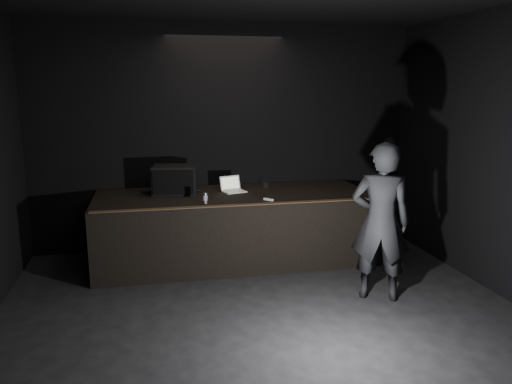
{
  "coord_description": "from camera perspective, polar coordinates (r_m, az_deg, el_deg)",
  "views": [
    {
      "loc": [
        -1.17,
        -4.32,
        2.55
      ],
      "look_at": [
        0.24,
        2.3,
        1.11
      ],
      "focal_mm": 35.0,
      "sensor_mm": 36.0,
      "label": 1
    }
  ],
  "objects": [
    {
      "name": "wii_remote",
      "position": [
        6.89,
        1.44,
        -0.86
      ],
      "size": [
        0.12,
        0.15,
        0.03
      ],
      "primitive_type": "cube",
      "rotation": [
        0.0,
        0.0,
        0.64
      ],
      "color": "silver",
      "rests_on": "stage_riser"
    },
    {
      "name": "room_walls",
      "position": [
        4.51,
        3.14,
        5.27
      ],
      "size": [
        6.1,
        7.1,
        3.52
      ],
      "color": "black",
      "rests_on": "ground"
    },
    {
      "name": "beer_can",
      "position": [
        6.73,
        -5.82,
        -0.7
      ],
      "size": [
        0.06,
        0.06,
        0.15
      ],
      "color": "silver",
      "rests_on": "stage_riser"
    },
    {
      "name": "stage_riser",
      "position": [
        7.44,
        -2.5,
        -4.0
      ],
      "size": [
        4.0,
        1.5,
        1.0
      ],
      "primitive_type": "cube",
      "color": "black",
      "rests_on": "ground"
    },
    {
      "name": "plastic_cup",
      "position": [
        7.7,
        1.1,
        0.75
      ],
      "size": [
        0.07,
        0.07,
        0.09
      ],
      "primitive_type": "cylinder",
      "color": "white",
      "rests_on": "stage_riser"
    },
    {
      "name": "riser_lip",
      "position": [
        6.63,
        -1.52,
        -1.46
      ],
      "size": [
        3.92,
        0.1,
        0.01
      ],
      "primitive_type": "cube",
      "color": "brown",
      "rests_on": "stage_riser"
    },
    {
      "name": "stage_monitor",
      "position": [
        7.4,
        -9.28,
        1.4
      ],
      "size": [
        0.68,
        0.54,
        0.41
      ],
      "rotation": [
        0.0,
        0.0,
        -0.15
      ],
      "color": "black",
      "rests_on": "stage_riser"
    },
    {
      "name": "cable",
      "position": [
        7.54,
        -10.02,
        0.04
      ],
      "size": [
        0.97,
        0.09,
        0.02
      ],
      "primitive_type": "cylinder",
      "rotation": [
        0.0,
        1.57,
        -0.08
      ],
      "color": "black",
      "rests_on": "stage_riser"
    },
    {
      "name": "laptop",
      "position": [
        7.49,
        -2.71,
        0.51
      ],
      "size": [
        0.39,
        0.37,
        0.22
      ],
      "rotation": [
        0.0,
        0.0,
        0.3
      ],
      "color": "silver",
      "rests_on": "stage_riser"
    },
    {
      "name": "ground",
      "position": [
        5.15,
        2.87,
        -17.68
      ],
      "size": [
        7.0,
        7.0,
        0.0
      ],
      "primitive_type": "plane",
      "color": "black",
      "rests_on": "ground"
    },
    {
      "name": "person",
      "position": [
        6.15,
        14.05,
        -3.34
      ],
      "size": [
        0.83,
        0.7,
        1.92
      ],
      "primitive_type": "imported",
      "rotation": [
        0.0,
        0.0,
        2.73
      ],
      "color": "black",
      "rests_on": "ground"
    }
  ]
}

